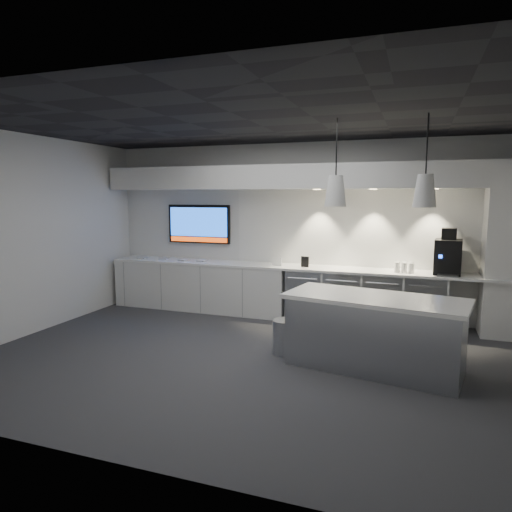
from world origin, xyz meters
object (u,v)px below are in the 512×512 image
at_px(wall_tv, 199,224).
at_px(island, 374,332).
at_px(bin, 285,337).
at_px(coffee_machine, 448,255).

bearing_deg(wall_tv, island, -32.78).
bearing_deg(wall_tv, bin, -42.22).
height_order(wall_tv, bin, wall_tv).
bearing_deg(bin, coffee_machine, 41.55).
relative_size(wall_tv, bin, 2.72).
relative_size(wall_tv, coffee_machine, 1.77).
xyz_separation_m(wall_tv, coffee_machine, (4.34, -0.25, -0.37)).
distance_m(bin, coffee_machine, 2.91).
bearing_deg(coffee_machine, bin, -133.84).
relative_size(island, bin, 4.87).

